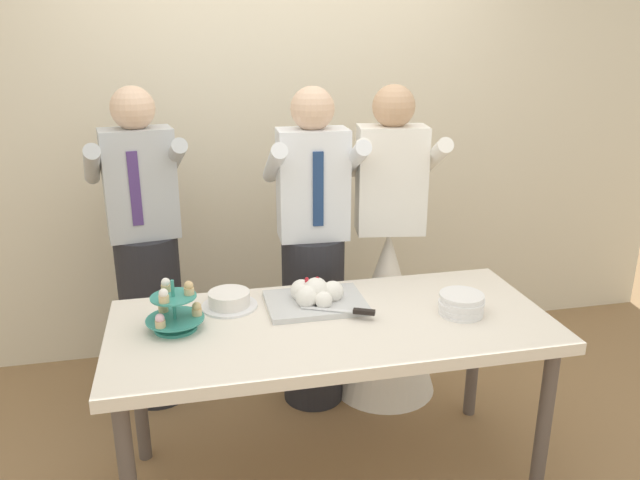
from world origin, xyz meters
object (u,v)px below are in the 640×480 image
Objects in this scene: main_cake_tray at (315,296)px; person_guest at (148,268)px; cupcake_stand at (174,311)px; round_cake at (229,300)px; plate_stack at (461,304)px; person_bride at (387,291)px; dessert_table at (332,337)px; person_groom at (313,269)px.

person_guest is at bearing 136.76° from main_cake_tray.
person_guest reaches higher than main_cake_tray.
round_cake is (0.23, 0.16, -0.05)m from cupcake_stand.
person_bride is (-0.08, 0.72, -0.24)m from plate_stack.
round_cake is at bearing -59.67° from person_guest.
cupcake_stand is at bearing -144.72° from round_cake.
round_cake is 0.14× the size of person_bride.
round_cake is (-0.36, 0.06, -0.01)m from main_cake_tray.
dessert_table is 7.50× the size of round_cake.
person_bride reaches higher than dessert_table.
person_guest reaches higher than round_cake.
cupcake_stand is 0.14× the size of person_bride.
round_cake is at bearing -136.77° from person_groom.
cupcake_stand is 0.28m from round_cake.
dessert_table is 4.26× the size of main_cake_tray.
round_cake is 0.63m from person_groom.
cupcake_stand is 0.91m from person_groom.
person_bride is (1.09, 0.60, -0.27)m from cupcake_stand.
person_groom is at bearing 84.92° from dessert_table.
main_cake_tray is 0.50m from person_groom.
dessert_table is 0.82m from person_bride.
person_guest is (-0.83, 0.20, 0.00)m from person_groom.
plate_stack is at bearing -83.62° from person_bride.
dessert_table is 7.83× the size of cupcake_stand.
plate_stack is 0.80× the size of round_cake.
cupcake_stand is 0.54× the size of main_cake_tray.
cupcake_stand is 0.14× the size of person_guest.
round_cake is at bearing 35.28° from cupcake_stand.
plate_stack is 0.76m from person_bride.
round_cake is at bearing 170.63° from main_cake_tray.
main_cake_tray reaches higher than round_cake.
dessert_table is at bearing -95.08° from person_groom.
person_guest is (-0.37, 0.63, -0.06)m from round_cake.
person_groom is at bearing 43.23° from round_cake.
dessert_table is 1.15m from person_guest.
main_cake_tray is 0.62m from plate_stack.
person_guest reaches higher than plate_stack.
person_groom is (0.68, 0.59, -0.11)m from cupcake_stand.
dessert_table is at bearing -77.67° from main_cake_tray.
person_bride reaches higher than plate_stack.
main_cake_tray is at bearing 159.50° from plate_stack.
person_bride is 1.26m from person_guest.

